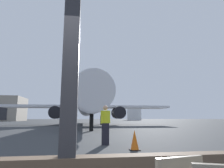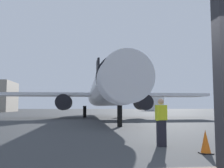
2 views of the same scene
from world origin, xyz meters
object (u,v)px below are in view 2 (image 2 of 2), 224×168
at_px(ground_crew_worker, 161,121).
at_px(traffic_cone, 206,142).
at_px(fuel_storage_tank, 155,103).
at_px(airplane, 104,92).

height_order(ground_crew_worker, traffic_cone, ground_crew_worker).
bearing_deg(ground_crew_worker, fuel_storage_tank, 74.11).
distance_m(traffic_cone, fuel_storage_tank, 86.29).
bearing_deg(airplane, traffic_cone, -87.16).
height_order(traffic_cone, fuel_storage_tank, fuel_storage_tank).
xyz_separation_m(ground_crew_worker, fuel_storage_tank, (23.29, 81.81, 1.95)).
relative_size(airplane, fuel_storage_tank, 4.93).
bearing_deg(ground_crew_worker, airplane, 90.62).
height_order(ground_crew_worker, fuel_storage_tank, fuel_storage_tank).
xyz_separation_m(airplane, fuel_storage_tank, (23.53, 59.75, -0.38)).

